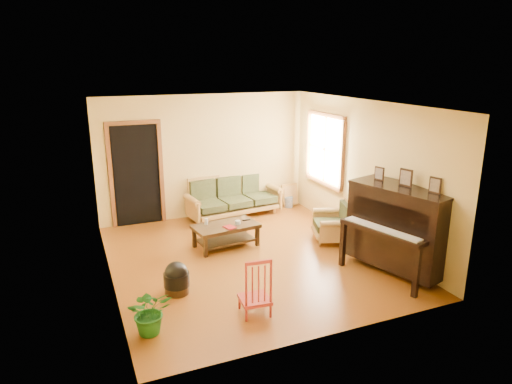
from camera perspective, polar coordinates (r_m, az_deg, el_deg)
name	(u,v)px	position (r m, az deg, el deg)	size (l,w,h in m)	color
floor	(249,258)	(7.88, -0.86, -8.25)	(5.00, 5.00, 0.00)	#66330D
doorway	(136,176)	(9.50, -14.71, 2.00)	(1.08, 0.16, 2.05)	black
window	(325,149)	(9.51, 8.63, 5.30)	(0.12, 1.36, 1.46)	white
sofa	(234,197)	(9.84, -2.73, -0.58)	(2.02, 0.85, 0.87)	#AA7E3E
coffee_table	(226,236)	(8.29, -3.79, -5.45)	(1.15, 0.63, 0.42)	black
armchair	(332,221)	(8.61, 9.43, -3.57)	(0.73, 0.77, 0.77)	#AA7E3E
piano	(399,230)	(7.51, 17.45, -4.52)	(0.93, 1.58, 1.40)	black
footstool	(177,282)	(6.81, -9.89, -10.97)	(0.37, 0.37, 0.36)	black
red_chair	(255,285)	(6.11, -0.16, -11.53)	(0.39, 0.42, 0.83)	maroon
leaning_frame	(290,195)	(10.56, 4.27, -0.34)	(0.41, 0.09, 0.55)	#B7883D
ceramic_crock	(289,202)	(10.52, 4.10, -1.25)	(0.20, 0.20, 0.25)	#305190
potted_plant	(150,311)	(5.91, -13.10, -14.32)	(0.54, 0.46, 0.59)	#1A5B1B
book	(226,228)	(8.02, -3.78, -4.55)	(0.16, 0.22, 0.02)	maroon
candle	(206,221)	(8.26, -6.25, -3.68)	(0.06, 0.06, 0.11)	silver
glass_jar	(238,222)	(8.23, -2.31, -3.80)	(0.10, 0.10, 0.06)	silver
remote	(246,220)	(8.43, -1.21, -3.48)	(0.15, 0.04, 0.02)	black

